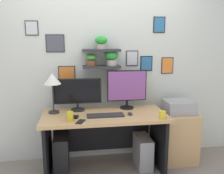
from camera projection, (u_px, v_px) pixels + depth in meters
ground_plane at (105, 170)px, 3.08m from camera, size 8.00×8.00×0.00m
back_wall_assembly at (101, 62)px, 3.24m from camera, size 4.40×0.24×2.70m
desk at (104, 129)px, 3.03m from camera, size 1.52×0.68×0.75m
monitor_left at (77, 93)px, 3.06m from camera, size 0.61×0.18×0.41m
monitor_right at (127, 88)px, 3.14m from camera, size 0.52×0.18×0.51m
keyboard at (105, 115)px, 2.86m from camera, size 0.44×0.14×0.02m
computer_mouse at (130, 114)px, 2.91m from camera, size 0.06×0.09×0.03m
desk_lamp at (52, 81)px, 2.91m from camera, size 0.21×0.21×0.50m
cell_phone at (81, 122)px, 2.65m from camera, size 0.12×0.16×0.01m
coffee_mug at (162, 115)px, 2.76m from camera, size 0.08×0.08×0.09m
scissors_tray at (73, 117)px, 2.79m from camera, size 0.14×0.11×0.02m
water_cup at (70, 116)px, 2.68m from camera, size 0.07×0.07×0.11m
drawer_cabinet at (177, 136)px, 3.31m from camera, size 0.44×0.50×0.67m
printer at (179, 107)px, 3.23m from camera, size 0.38×0.34×0.17m
computer_tower_left at (62, 153)px, 3.02m from camera, size 0.18×0.40×0.48m
computer_tower_right at (143, 151)px, 3.16m from camera, size 0.18×0.40×0.40m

